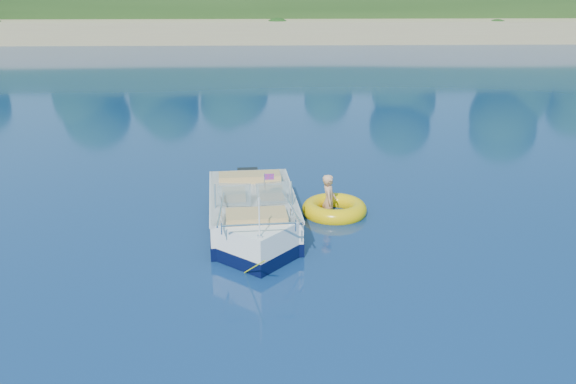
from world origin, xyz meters
name	(u,v)px	position (x,y,z in m)	size (l,w,h in m)	color
ground	(322,279)	(0.00, 0.00, 0.00)	(160.00, 160.00, 0.00)	#092243
shoreline	(279,3)	(0.00, 63.77, 0.98)	(170.00, 59.00, 6.00)	tan
motorboat	(253,218)	(-1.29, 2.14, 0.33)	(2.08, 5.03, 1.67)	white
tow_tube	(334,209)	(0.51, 3.16, 0.10)	(1.95, 1.95, 0.39)	#EBB806
boy	(328,212)	(0.39, 3.22, 0.00)	(0.48, 0.32, 1.32)	tan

